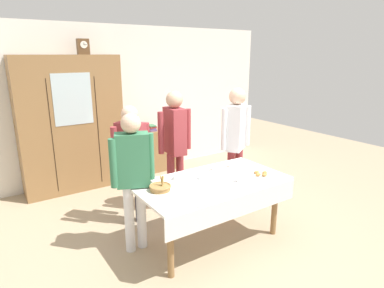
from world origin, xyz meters
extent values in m
plane|color=tan|center=(0.00, 0.00, 0.00)|extent=(12.00, 12.00, 0.00)
cube|color=silver|center=(0.00, 2.65, 1.35)|extent=(6.40, 0.10, 2.70)
cylinder|color=olive|center=(-0.75, -0.53, 0.37)|extent=(0.07, 0.07, 0.75)
cylinder|color=olive|center=(0.75, -0.53, 0.37)|extent=(0.07, 0.07, 0.75)
cylinder|color=olive|center=(-0.75, 0.13, 0.37)|extent=(0.07, 0.07, 0.75)
cylinder|color=olive|center=(0.75, 0.13, 0.37)|extent=(0.07, 0.07, 0.75)
cube|color=white|center=(0.00, -0.20, 0.76)|extent=(1.78, 0.94, 0.03)
cube|color=white|center=(0.00, -0.67, 0.63)|extent=(1.78, 0.01, 0.24)
cube|color=olive|center=(-0.90, 2.35, 1.10)|extent=(1.61, 0.45, 2.19)
cube|color=silver|center=(-0.90, 2.13, 1.54)|extent=(0.58, 0.01, 0.79)
cube|color=black|center=(-1.25, 2.13, 0.99)|extent=(0.01, 0.01, 1.75)
cube|color=black|center=(-0.55, 2.13, 0.99)|extent=(0.01, 0.01, 1.75)
cube|color=brown|center=(-0.61, 2.35, 2.31)|extent=(0.18, 0.10, 0.24)
cylinder|color=white|center=(-0.61, 2.30, 2.34)|extent=(0.11, 0.01, 0.11)
cube|color=black|center=(-0.61, 2.30, 2.36)|extent=(0.00, 0.00, 0.04)
cube|color=black|center=(-0.59, 2.30, 2.34)|extent=(0.05, 0.00, 0.00)
cube|color=olive|center=(0.56, 2.41, 0.40)|extent=(1.02, 0.35, 0.80)
cube|color=#664C7A|center=(0.56, 2.41, 0.82)|extent=(0.15, 0.22, 0.03)
cube|color=#664C7A|center=(0.56, 2.41, 0.84)|extent=(0.16, 0.18, 0.02)
cube|color=#99332D|center=(0.56, 2.41, 0.87)|extent=(0.15, 0.18, 0.03)
cube|color=#3D754C|center=(0.56, 2.41, 0.90)|extent=(0.13, 0.20, 0.02)
cylinder|color=white|center=(0.24, 0.05, 0.78)|extent=(0.13, 0.13, 0.01)
cylinder|color=white|center=(0.24, 0.05, 0.82)|extent=(0.08, 0.08, 0.05)
torus|color=white|center=(0.27, 0.05, 0.82)|extent=(0.04, 0.01, 0.04)
cylinder|color=white|center=(0.50, 0.03, 0.78)|extent=(0.13, 0.13, 0.01)
cylinder|color=white|center=(0.50, 0.03, 0.82)|extent=(0.08, 0.08, 0.05)
torus|color=white|center=(0.54, 0.03, 0.82)|extent=(0.04, 0.01, 0.04)
cylinder|color=#47230F|center=(0.50, 0.03, 0.84)|extent=(0.06, 0.06, 0.01)
cylinder|color=white|center=(0.24, -0.42, 0.78)|extent=(0.13, 0.13, 0.01)
cylinder|color=white|center=(0.24, -0.42, 0.82)|extent=(0.08, 0.08, 0.05)
torus|color=white|center=(0.28, -0.42, 0.82)|extent=(0.04, 0.01, 0.04)
cylinder|color=#47230F|center=(0.24, -0.42, 0.84)|extent=(0.06, 0.06, 0.01)
cylinder|color=white|center=(-0.08, -0.11, 0.78)|extent=(0.13, 0.13, 0.01)
cylinder|color=white|center=(-0.08, -0.11, 0.82)|extent=(0.08, 0.08, 0.05)
torus|color=white|center=(-0.04, -0.11, 0.82)|extent=(0.04, 0.01, 0.04)
cylinder|color=white|center=(-0.33, 0.04, 0.78)|extent=(0.13, 0.13, 0.01)
cylinder|color=white|center=(-0.33, 0.04, 0.82)|extent=(0.08, 0.08, 0.05)
torus|color=white|center=(-0.29, 0.04, 0.82)|extent=(0.04, 0.01, 0.04)
cylinder|color=#9E7542|center=(-0.63, -0.12, 0.80)|extent=(0.22, 0.22, 0.05)
torus|color=#9E7542|center=(-0.63, -0.12, 0.83)|extent=(0.24, 0.24, 0.02)
cylinder|color=tan|center=(-0.60, -0.14, 0.88)|extent=(0.04, 0.03, 0.12)
cylinder|color=tan|center=(-0.60, -0.12, 0.88)|extent=(0.02, 0.02, 0.12)
cylinder|color=tan|center=(-0.60, -0.11, 0.88)|extent=(0.04, 0.02, 0.12)
cylinder|color=white|center=(0.59, -0.41, 0.79)|extent=(0.28, 0.28, 0.01)
ellipsoid|color=#BC7F3D|center=(0.65, -0.42, 0.81)|extent=(0.07, 0.05, 0.04)
ellipsoid|color=#BC7F3D|center=(0.58, -0.35, 0.81)|extent=(0.07, 0.05, 0.04)
ellipsoid|color=#BC7F3D|center=(0.53, -0.42, 0.81)|extent=(0.07, 0.05, 0.04)
ellipsoid|color=#BC7F3D|center=(0.59, -0.47, 0.81)|extent=(0.07, 0.05, 0.04)
cube|color=silver|center=(-0.34, -0.21, 0.78)|extent=(0.10, 0.01, 0.00)
ellipsoid|color=silver|center=(-0.28, -0.21, 0.78)|extent=(0.03, 0.02, 0.01)
cube|color=silver|center=(0.08, -0.46, 0.78)|extent=(0.10, 0.01, 0.00)
ellipsoid|color=silver|center=(0.13, -0.46, 0.78)|extent=(0.03, 0.02, 0.01)
cylinder|color=#933338|center=(0.82, 0.39, 0.43)|extent=(0.11, 0.11, 0.87)
cylinder|color=#933338|center=(0.97, 0.39, 0.43)|extent=(0.11, 0.11, 0.87)
cube|color=silver|center=(0.89, 0.39, 1.19)|extent=(0.41, 0.37, 0.65)
sphere|color=#DBB293|center=(0.89, 0.39, 1.64)|extent=(0.24, 0.24, 0.24)
cylinder|color=silver|center=(0.67, 0.39, 1.19)|extent=(0.08, 0.08, 0.59)
cylinder|color=silver|center=(1.11, 0.39, 1.19)|extent=(0.08, 0.08, 0.59)
cylinder|color=#933338|center=(0.01, 0.76, 0.43)|extent=(0.11, 0.11, 0.85)
cylinder|color=#933338|center=(0.16, 0.76, 0.43)|extent=(0.11, 0.11, 0.85)
cube|color=#933338|center=(0.09, 0.76, 1.18)|extent=(0.23, 0.38, 0.64)
sphere|color=tan|center=(0.09, 0.76, 1.61)|extent=(0.23, 0.23, 0.23)
cylinder|color=#933338|center=(-0.13, 0.76, 1.18)|extent=(0.08, 0.08, 0.58)
cylinder|color=#933338|center=(0.31, 0.76, 1.18)|extent=(0.08, 0.08, 0.58)
cylinder|color=#191E38|center=(-0.66, 0.72, 0.39)|extent=(0.11, 0.11, 0.79)
cylinder|color=#191E38|center=(-0.51, 0.72, 0.39)|extent=(0.11, 0.11, 0.79)
cube|color=#933338|center=(-0.58, 0.72, 1.08)|extent=(0.36, 0.41, 0.59)
sphere|color=#DBB293|center=(-0.58, 0.72, 1.48)|extent=(0.21, 0.21, 0.21)
cylinder|color=#933338|center=(-0.80, 0.72, 1.08)|extent=(0.08, 0.08, 0.53)
cylinder|color=#933338|center=(-0.36, 0.72, 1.08)|extent=(0.08, 0.08, 0.53)
cylinder|color=silver|center=(-0.90, 0.14, 0.40)|extent=(0.11, 0.11, 0.79)
cylinder|color=silver|center=(-0.75, 0.14, 0.40)|extent=(0.11, 0.11, 0.79)
cube|color=#33704C|center=(-0.83, 0.14, 1.09)|extent=(0.41, 0.32, 0.60)
sphere|color=#DBB293|center=(-0.83, 0.14, 1.50)|extent=(0.22, 0.22, 0.22)
cylinder|color=#33704C|center=(-1.05, 0.14, 1.09)|extent=(0.08, 0.08, 0.54)
cylinder|color=#33704C|center=(-0.61, 0.14, 1.09)|extent=(0.08, 0.08, 0.54)
camera|label=1|loc=(-2.18, -3.05, 2.21)|focal=30.73mm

